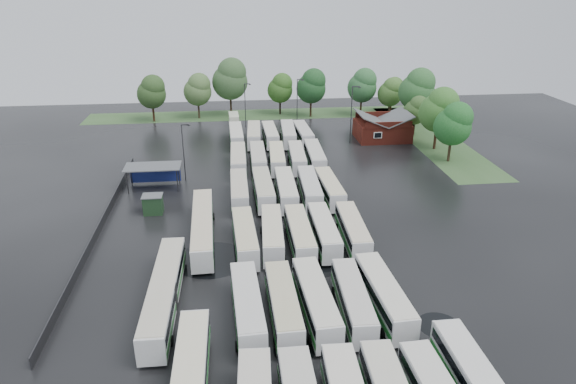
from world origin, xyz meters
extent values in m
plane|color=black|center=(0.00, 0.00, 0.00)|extent=(160.00, 160.00, 0.00)
cube|color=maroon|center=(24.00, 42.80, 1.70)|extent=(10.00, 8.00, 3.40)
cube|color=#4C4F51|center=(21.50, 42.80, 4.30)|extent=(5.07, 8.60, 2.19)
cube|color=#4C4F51|center=(26.50, 42.80, 4.30)|extent=(5.07, 8.60, 2.19)
cube|color=maroon|center=(24.00, 38.80, 3.90)|extent=(9.00, 0.20, 1.20)
cube|color=silver|center=(22.00, 38.75, 2.00)|extent=(1.60, 0.12, 1.20)
cylinder|color=#2D2D30|center=(-20.80, 20.00, 1.70)|extent=(0.16, 0.16, 3.40)
cylinder|color=#2D2D30|center=(-13.60, 20.00, 1.70)|extent=(0.16, 0.16, 3.40)
cylinder|color=#2D2D30|center=(-20.80, 23.20, 1.70)|extent=(0.16, 0.16, 3.40)
cylinder|color=#2D2D30|center=(-13.60, 23.20, 1.70)|extent=(0.16, 0.16, 3.40)
cube|color=#4C4F51|center=(-17.20, 21.60, 3.50)|extent=(8.20, 4.20, 0.15)
cube|color=navy|center=(-17.20, 23.50, 1.60)|extent=(7.60, 0.08, 2.60)
cube|color=black|center=(-16.20, 12.60, 1.25)|extent=(2.50, 2.00, 2.50)
cube|color=#4C4F51|center=(-16.20, 12.60, 2.56)|extent=(2.70, 2.20, 0.12)
cube|color=#34562A|center=(2.00, 64.80, 0.01)|extent=(80.00, 10.00, 0.01)
cube|color=#34562A|center=(34.00, 42.80, 0.01)|extent=(10.00, 50.00, 0.01)
cube|color=#2D2D30|center=(-22.20, 8.00, 0.60)|extent=(0.10, 50.00, 1.20)
cube|color=silver|center=(-4.47, -12.67, 1.76)|extent=(2.96, 11.65, 2.65)
cube|color=black|center=(-4.47, -12.67, 2.29)|extent=(3.00, 11.20, 0.85)
cube|color=#21752A|center=(-4.47, -12.67, 1.17)|extent=(3.00, 11.43, 0.58)
cube|color=beige|center=(-4.47, -12.67, 3.13)|extent=(2.85, 11.30, 0.12)
cylinder|color=black|center=(-4.47, -16.37, 0.43)|extent=(2.45, 0.92, 0.92)
cylinder|color=black|center=(-4.47, -8.97, 0.43)|extent=(2.45, 0.92, 0.92)
cube|color=silver|center=(-1.19, -12.72, 1.73)|extent=(2.60, 11.40, 2.60)
cube|color=black|center=(-1.19, -12.72, 2.25)|extent=(2.65, 10.95, 0.83)
cube|color=#186E22|center=(-1.19, -12.72, 1.15)|extent=(2.65, 11.17, 0.57)
cube|color=#BDB58E|center=(-1.19, -12.72, 3.07)|extent=(2.50, 11.06, 0.11)
cylinder|color=black|center=(-1.19, -16.35, 0.43)|extent=(2.41, 0.91, 0.91)
cylinder|color=black|center=(-1.19, -9.09, 0.43)|extent=(2.41, 0.91, 0.91)
cube|color=silver|center=(1.86, -12.53, 1.77)|extent=(3.02, 11.76, 2.67)
cube|color=black|center=(1.86, -12.53, 2.31)|extent=(3.05, 11.30, 0.85)
cube|color=#1F7D27|center=(1.86, -12.53, 1.18)|extent=(3.05, 11.53, 0.59)
cube|color=beige|center=(1.86, -12.53, 3.16)|extent=(2.90, 11.40, 0.12)
cylinder|color=black|center=(1.86, -16.26, 0.44)|extent=(2.48, 0.93, 0.93)
cylinder|color=black|center=(1.86, -8.80, 0.44)|extent=(2.48, 0.93, 0.93)
cube|color=silver|center=(5.35, -12.69, 1.69)|extent=(2.66, 11.17, 2.54)
cube|color=black|center=(5.35, -12.69, 2.20)|extent=(2.70, 10.73, 0.81)
cube|color=#2B7130|center=(5.35, -12.69, 1.13)|extent=(2.70, 10.95, 0.56)
cube|color=beige|center=(5.35, -12.69, 3.01)|extent=(2.56, 10.84, 0.11)
cylinder|color=black|center=(5.35, -16.24, 0.42)|extent=(2.36, 0.89, 0.89)
cylinder|color=black|center=(5.35, -9.13, 0.42)|extent=(2.36, 0.89, 0.89)
cube|color=silver|center=(8.39, -12.31, 1.77)|extent=(3.00, 11.73, 2.66)
cube|color=black|center=(8.39, -12.31, 2.30)|extent=(3.03, 11.27, 0.85)
cube|color=#1B7228|center=(8.39, -12.31, 1.18)|extent=(3.03, 11.50, 0.59)
cube|color=beige|center=(8.39, -12.31, 3.15)|extent=(2.88, 11.38, 0.12)
cylinder|color=black|center=(8.39, -16.03, 0.44)|extent=(2.47, 0.93, 0.93)
cylinder|color=black|center=(8.39, -8.59, 0.44)|extent=(2.47, 0.93, 0.93)
cube|color=silver|center=(-4.25, 0.96, 1.72)|extent=(2.85, 11.43, 2.60)
cube|color=black|center=(-4.25, 0.96, 2.24)|extent=(2.88, 10.98, 0.83)
cube|color=#236C2B|center=(-4.25, 0.96, 1.15)|extent=(2.89, 11.20, 0.57)
cube|color=beige|center=(-4.25, 0.96, 3.07)|extent=(2.74, 11.08, 0.11)
cylinder|color=black|center=(-4.25, -2.66, 0.43)|extent=(2.41, 0.91, 0.91)
cylinder|color=black|center=(-4.25, 4.59, 0.43)|extent=(2.41, 0.91, 0.91)
cube|color=silver|center=(-1.04, 1.42, 1.72)|extent=(2.90, 11.38, 2.58)
cube|color=black|center=(-1.04, 1.42, 2.23)|extent=(2.93, 10.93, 0.83)
cube|color=#2B7B31|center=(-1.04, 1.42, 1.15)|extent=(2.94, 11.16, 0.57)
cube|color=beige|center=(-1.04, 1.42, 3.05)|extent=(2.79, 11.04, 0.11)
cylinder|color=black|center=(-1.04, -2.19, 0.42)|extent=(2.40, 0.90, 0.90)
cylinder|color=black|center=(-1.04, 5.03, 0.42)|extent=(2.40, 0.90, 0.90)
cube|color=silver|center=(2.13, 0.88, 1.74)|extent=(2.44, 11.45, 2.62)
cube|color=black|center=(2.13, 0.88, 2.26)|extent=(2.49, 11.00, 0.84)
cube|color=#216F2D|center=(2.13, 0.88, 1.16)|extent=(2.48, 11.22, 0.58)
cube|color=beige|center=(2.13, 0.88, 3.10)|extent=(2.34, 11.11, 0.11)
cylinder|color=black|center=(2.13, -2.78, 0.43)|extent=(2.43, 0.92, 0.92)
cylinder|color=black|center=(2.13, 4.54, 0.43)|extent=(2.43, 0.92, 0.92)
cube|color=silver|center=(5.09, 1.42, 1.71)|extent=(2.35, 11.25, 2.58)
cube|color=black|center=(5.09, 1.42, 2.23)|extent=(2.40, 10.80, 0.82)
cube|color=#2A7C35|center=(5.09, 1.42, 1.14)|extent=(2.39, 11.02, 0.57)
cube|color=beige|center=(5.09, 1.42, 3.05)|extent=(2.25, 10.91, 0.11)
cylinder|color=black|center=(5.09, -2.18, 0.42)|extent=(2.39, 0.90, 0.90)
cylinder|color=black|center=(5.09, 5.02, 0.42)|extent=(2.39, 0.90, 0.90)
cube|color=silver|center=(8.55, 1.34, 1.70)|extent=(2.66, 11.25, 2.56)
cube|color=black|center=(8.55, 1.34, 2.21)|extent=(2.70, 10.81, 0.82)
cube|color=#187721|center=(8.55, 1.34, 1.14)|extent=(2.70, 11.03, 0.56)
cube|color=beige|center=(8.55, 1.34, 3.03)|extent=(2.55, 10.91, 0.11)
cylinder|color=black|center=(8.55, -2.24, 0.42)|extent=(2.38, 0.90, 0.90)
cylinder|color=black|center=(8.55, 4.92, 0.42)|extent=(2.38, 0.90, 0.90)
cube|color=silver|center=(-4.57, 15.09, 1.69)|extent=(2.34, 11.15, 2.55)
cube|color=black|center=(-4.57, 15.09, 2.21)|extent=(2.40, 10.70, 0.82)
cube|color=#2B7B31|center=(-4.57, 15.09, 1.13)|extent=(2.39, 10.93, 0.56)
cube|color=#C0B69F|center=(-4.57, 15.09, 3.02)|extent=(2.25, 10.81, 0.11)
cylinder|color=black|center=(-4.57, 11.53, 0.42)|extent=(2.37, 0.89, 0.89)
cylinder|color=black|center=(-4.57, 18.66, 0.42)|extent=(2.37, 0.89, 0.89)
cube|color=silver|center=(-1.18, 15.10, 1.76)|extent=(2.64, 11.63, 2.66)
cube|color=black|center=(-1.18, 15.10, 2.29)|extent=(2.69, 11.17, 0.85)
cube|color=#237C2D|center=(-1.18, 15.10, 1.18)|extent=(2.68, 11.40, 0.58)
cube|color=#BCB69A|center=(-1.18, 15.10, 3.14)|extent=(2.54, 11.28, 0.12)
cylinder|color=black|center=(-1.18, 11.39, 0.43)|extent=(2.46, 0.93, 0.93)
cylinder|color=black|center=(-1.18, 18.81, 0.43)|extent=(2.46, 0.93, 0.93)
cube|color=silver|center=(2.00, 14.55, 1.78)|extent=(2.62, 11.73, 2.68)
cube|color=black|center=(2.00, 14.55, 2.31)|extent=(2.68, 11.26, 0.86)
cube|color=#2E6C32|center=(2.00, 14.55, 1.19)|extent=(2.67, 11.49, 0.59)
cube|color=beige|center=(2.00, 14.55, 3.17)|extent=(2.52, 11.38, 0.12)
cylinder|color=black|center=(2.00, 10.81, 0.44)|extent=(2.48, 0.94, 0.94)
cylinder|color=black|center=(2.00, 18.29, 0.44)|extent=(2.48, 0.94, 0.94)
cube|color=silver|center=(5.37, 14.63, 1.77)|extent=(2.79, 11.73, 2.67)
cube|color=black|center=(5.37, 14.63, 2.31)|extent=(2.83, 11.26, 0.85)
cube|color=#296C2E|center=(5.37, 14.63, 1.19)|extent=(2.83, 11.50, 0.59)
cube|color=beige|center=(5.37, 14.63, 3.16)|extent=(2.68, 11.37, 0.12)
cylinder|color=black|center=(5.37, 10.90, 0.44)|extent=(2.48, 0.93, 0.93)
cylinder|color=black|center=(5.37, 18.36, 0.44)|extent=(2.48, 0.93, 0.93)
cube|color=silver|center=(8.21, 14.47, 1.70)|extent=(2.68, 11.22, 2.55)
cube|color=black|center=(8.21, 14.47, 2.21)|extent=(2.72, 10.77, 0.82)
cube|color=#196F1F|center=(8.21, 14.47, 1.13)|extent=(2.72, 10.99, 0.56)
cube|color=beige|center=(8.21, 14.47, 3.02)|extent=(2.58, 10.88, 0.11)
cylinder|color=black|center=(8.21, 10.90, 0.42)|extent=(2.37, 0.89, 0.89)
cylinder|color=black|center=(8.21, 18.03, 0.42)|extent=(2.37, 0.89, 0.89)
cube|color=silver|center=(-4.42, 28.10, 1.76)|extent=(2.54, 11.58, 2.65)
cube|color=black|center=(-4.42, 28.10, 2.29)|extent=(2.59, 11.12, 0.85)
cube|color=#1F792B|center=(-4.42, 28.10, 1.17)|extent=(2.58, 11.35, 0.58)
cube|color=beige|center=(-4.42, 28.10, 3.13)|extent=(2.44, 11.23, 0.12)
cylinder|color=black|center=(-4.42, 24.40, 0.43)|extent=(2.45, 0.92, 0.92)
cylinder|color=black|center=(-4.42, 31.80, 0.43)|extent=(2.45, 0.92, 0.92)
cube|color=silver|center=(-1.16, 28.56, 1.72)|extent=(2.49, 11.35, 2.59)
cube|color=black|center=(-1.16, 28.56, 2.24)|extent=(2.54, 10.90, 0.83)
cube|color=#2B7330|center=(-1.16, 28.56, 1.15)|extent=(2.53, 11.12, 0.57)
cube|color=#BCB6A6|center=(-1.16, 28.56, 3.07)|extent=(2.39, 11.01, 0.11)
cylinder|color=black|center=(-1.16, 24.94, 0.42)|extent=(2.41, 0.91, 0.91)
cylinder|color=black|center=(-1.16, 32.19, 0.42)|extent=(2.41, 0.91, 0.91)
cube|color=silver|center=(1.97, 28.24, 1.71)|extent=(2.92, 11.35, 2.58)
cube|color=black|center=(1.97, 28.24, 2.22)|extent=(2.95, 10.90, 0.82)
cube|color=#26782F|center=(1.97, 28.24, 1.14)|extent=(2.95, 11.12, 0.57)
cube|color=beige|center=(1.97, 28.24, 3.04)|extent=(2.81, 11.00, 0.11)
cylinder|color=black|center=(1.97, 24.64, 0.42)|extent=(2.39, 0.90, 0.90)
cylinder|color=black|center=(1.97, 31.83, 0.42)|extent=(2.39, 0.90, 0.90)
cube|color=silver|center=(5.32, 28.28, 1.71)|extent=(2.86, 11.31, 2.57)
cube|color=black|center=(5.32, 28.28, 2.22)|extent=(2.89, 10.87, 0.82)
cube|color=#186D24|center=(5.32, 28.28, 1.14)|extent=(2.89, 11.09, 0.57)
cube|color=beige|center=(5.32, 28.28, 3.04)|extent=(2.75, 10.97, 0.11)
cylinder|color=black|center=(5.32, 24.69, 0.42)|extent=(2.38, 0.90, 0.90)
cylinder|color=black|center=(5.32, 31.87, 0.42)|extent=(2.38, 0.90, 0.90)
cube|color=silver|center=(8.34, 28.41, 1.76)|extent=(2.76, 11.66, 2.66)
cube|color=black|center=(8.34, 28.41, 2.29)|extent=(2.80, 11.20, 0.85)
cube|color=#2B6B35|center=(8.34, 28.41, 1.18)|extent=(2.80, 11.43, 0.58)
cube|color=beige|center=(8.34, 28.41, 3.14)|extent=(2.65, 11.31, 0.12)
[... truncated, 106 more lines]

